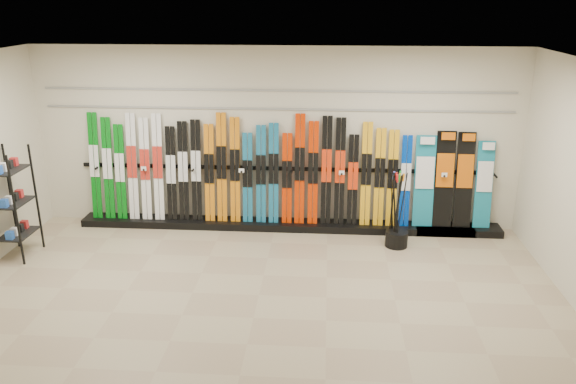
{
  "coord_description": "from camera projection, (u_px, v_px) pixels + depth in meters",
  "views": [
    {
      "loc": [
        0.84,
        -6.49,
        3.72
      ],
      "look_at": [
        0.31,
        1.0,
        1.1
      ],
      "focal_mm": 35.0,
      "sensor_mm": 36.0,
      "label": 1
    }
  ],
  "objects": [
    {
      "name": "slatwall_rail_0",
      "position": [
        275.0,
        109.0,
        9.07
      ],
      "size": [
        7.6,
        0.02,
        0.03
      ],
      "primitive_type": "cube",
      "color": "gray",
      "rests_on": "back_wall"
    },
    {
      "name": "ski_poles",
      "position": [
        395.0,
        209.0,
        8.68
      ],
      "size": [
        0.26,
        0.29,
        1.18
      ],
      "color": "black",
      "rests_on": "pole_bin"
    },
    {
      "name": "snowboards",
      "position": [
        452.0,
        181.0,
        9.13
      ],
      "size": [
        1.26,
        0.24,
        1.57
      ],
      "color": "#14728C",
      "rests_on": "ski_rack_base"
    },
    {
      "name": "ski_rack_base",
      "position": [
        288.0,
        225.0,
        9.5
      ],
      "size": [
        8.0,
        0.4,
        0.12
      ],
      "primitive_type": "cube",
      "color": "black",
      "rests_on": "floor"
    },
    {
      "name": "slatwall_rail_1",
      "position": [
        275.0,
        90.0,
        8.97
      ],
      "size": [
        7.6,
        0.02,
        0.03
      ],
      "primitive_type": "cube",
      "color": "gray",
      "rests_on": "back_wall"
    },
    {
      "name": "accessory_rack",
      "position": [
        13.0,
        204.0,
        8.27
      ],
      "size": [
        0.4,
        0.6,
        1.66
      ],
      "primitive_type": "cube",
      "color": "black",
      "rests_on": "floor"
    },
    {
      "name": "ceiling",
      "position": [
        254.0,
        63.0,
        6.4
      ],
      "size": [
        8.0,
        8.0,
        0.0
      ],
      "primitive_type": "plane",
      "rotation": [
        3.14,
        0.0,
        0.0
      ],
      "color": "silver",
      "rests_on": "back_wall"
    },
    {
      "name": "pole_bin",
      "position": [
        396.0,
        239.0,
        8.8
      ],
      "size": [
        0.35,
        0.35,
        0.25
      ],
      "primitive_type": "cylinder",
      "color": "black",
      "rests_on": "floor"
    },
    {
      "name": "floor",
      "position": [
        259.0,
        295.0,
        7.39
      ],
      "size": [
        8.0,
        8.0,
        0.0
      ],
      "primitive_type": "plane",
      "color": "gray",
      "rests_on": "ground"
    },
    {
      "name": "back_wall",
      "position": [
        275.0,
        139.0,
        9.25
      ],
      "size": [
        8.0,
        0.0,
        8.0
      ],
      "primitive_type": "plane",
      "rotation": [
        1.57,
        0.0,
        0.0
      ],
      "color": "beige",
      "rests_on": "floor"
    },
    {
      "name": "skis",
      "position": [
        246.0,
        173.0,
        9.3
      ],
      "size": [
        5.37,
        0.24,
        1.82
      ],
      "color": "#05670F",
      "rests_on": "ski_rack_base"
    }
  ]
}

